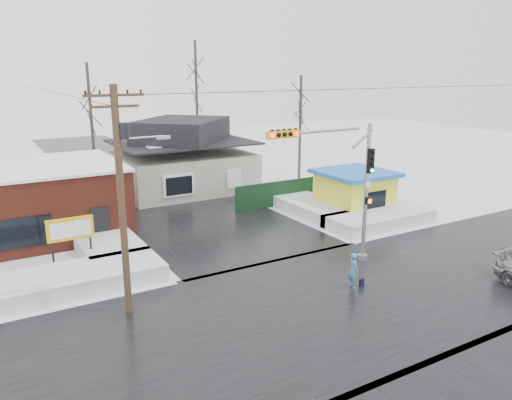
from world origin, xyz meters
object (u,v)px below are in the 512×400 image
utility_pole (122,189)px  marquee_sign (70,230)px  pedestrian (354,271)px  kiosk (354,191)px  traffic_signal (343,177)px

utility_pole → marquee_sign: size_ratio=3.53×
marquee_sign → pedestrian: bearing=-40.3°
marquee_sign → kiosk: (18.50, 0.50, -0.46)m
traffic_signal → marquee_sign: (-11.43, 6.53, -2.62)m
utility_pole → pedestrian: 10.62m
marquee_sign → pedestrian: (10.37, -8.80, -1.11)m
marquee_sign → pedestrian: 13.65m
utility_pole → pedestrian: (9.30, -2.81, -4.30)m
marquee_sign → utility_pole: bearing=-79.9°
traffic_signal → pedestrian: (-1.06, -2.28, -3.73)m
utility_pole → kiosk: bearing=20.4°
utility_pole → kiosk: (17.43, 6.49, -3.65)m
traffic_signal → kiosk: (7.07, 7.03, -3.08)m
utility_pole → marquee_sign: utility_pole is taller
pedestrian → utility_pole: bearing=87.2°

